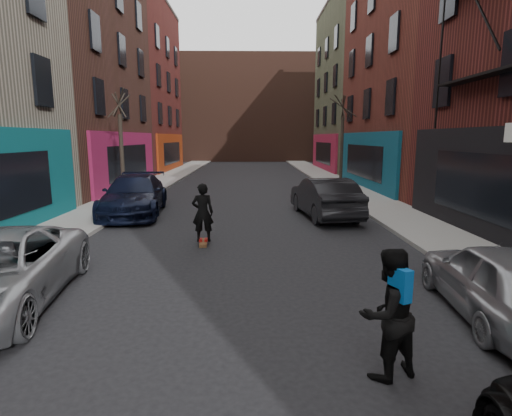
{
  "coord_description": "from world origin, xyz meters",
  "views": [
    {
      "loc": [
        0.2,
        -2.19,
        3.17
      ],
      "look_at": [
        0.34,
        6.7,
        1.6
      ],
      "focal_mm": 28.0,
      "sensor_mm": 36.0,
      "label": 1
    }
  ],
  "objects_px": {
    "tree_right_far": "(342,132)",
    "parked_right_far": "(500,281)",
    "skateboard": "(203,243)",
    "tree_left_far": "(121,133)",
    "parked_right_end": "(324,197)",
    "skateboarder": "(203,212)",
    "parked_left_end": "(134,195)",
    "pedestrian": "(388,313)"
  },
  "relations": [
    {
      "from": "pedestrian",
      "to": "tree_right_far",
      "type": "bearing_deg",
      "value": -123.51
    },
    {
      "from": "tree_right_far",
      "to": "parked_right_far",
      "type": "distance_m",
      "value": 19.84
    },
    {
      "from": "parked_left_end",
      "to": "tree_left_far",
      "type": "bearing_deg",
      "value": 107.17
    },
    {
      "from": "skateboard",
      "to": "parked_right_end",
      "type": "bearing_deg",
      "value": 39.14
    },
    {
      "from": "tree_left_far",
      "to": "parked_right_far",
      "type": "distance_m",
      "value": 17.55
    },
    {
      "from": "tree_left_far",
      "to": "parked_right_end",
      "type": "height_order",
      "value": "tree_left_far"
    },
    {
      "from": "tree_left_far",
      "to": "pedestrian",
      "type": "bearing_deg",
      "value": -61.76
    },
    {
      "from": "parked_left_end",
      "to": "skateboard",
      "type": "height_order",
      "value": "parked_left_end"
    },
    {
      "from": "tree_right_far",
      "to": "pedestrian",
      "type": "xyz_separation_m",
      "value": [
        -4.18,
        -21.3,
        -2.63
      ]
    },
    {
      "from": "skateboard",
      "to": "tree_left_far",
      "type": "bearing_deg",
      "value": 116.28
    },
    {
      "from": "parked_right_far",
      "to": "parked_right_end",
      "type": "relative_size",
      "value": 0.84
    },
    {
      "from": "skateboard",
      "to": "parked_left_end",
      "type": "bearing_deg",
      "value": 121.09
    },
    {
      "from": "parked_right_end",
      "to": "skateboard",
      "type": "bearing_deg",
      "value": 35.93
    },
    {
      "from": "tree_left_far",
      "to": "pedestrian",
      "type": "relative_size",
      "value": 3.66
    },
    {
      "from": "parked_right_end",
      "to": "pedestrian",
      "type": "height_order",
      "value": "pedestrian"
    },
    {
      "from": "parked_left_end",
      "to": "parked_right_far",
      "type": "bearing_deg",
      "value": -53.18
    },
    {
      "from": "parked_right_far",
      "to": "parked_right_end",
      "type": "height_order",
      "value": "parked_right_end"
    },
    {
      "from": "parked_left_end",
      "to": "pedestrian",
      "type": "relative_size",
      "value": 3.15
    },
    {
      "from": "skateboarder",
      "to": "pedestrian",
      "type": "height_order",
      "value": "skateboarder"
    },
    {
      "from": "tree_left_far",
      "to": "skateboarder",
      "type": "height_order",
      "value": "tree_left_far"
    },
    {
      "from": "parked_right_far",
      "to": "skateboard",
      "type": "xyz_separation_m",
      "value": [
        -5.8,
        5.05,
        -0.64
      ]
    },
    {
      "from": "skateboard",
      "to": "skateboarder",
      "type": "distance_m",
      "value": 0.93
    },
    {
      "from": "parked_left_end",
      "to": "parked_right_end",
      "type": "distance_m",
      "value": 7.83
    },
    {
      "from": "tree_right_far",
      "to": "skateboard",
      "type": "bearing_deg",
      "value": -117.01
    },
    {
      "from": "tree_right_far",
      "to": "parked_right_end",
      "type": "xyz_separation_m",
      "value": [
        -3.0,
        -10.38,
        -2.73
      ]
    },
    {
      "from": "tree_left_far",
      "to": "tree_right_far",
      "type": "xyz_separation_m",
      "value": [
        12.4,
        6.0,
        0.15
      ]
    },
    {
      "from": "tree_right_far",
      "to": "parked_right_end",
      "type": "relative_size",
      "value": 1.4
    },
    {
      "from": "parked_right_end",
      "to": "skateboarder",
      "type": "distance_m",
      "value": 6.05
    },
    {
      "from": "parked_right_end",
      "to": "tree_left_far",
      "type": "bearing_deg",
      "value": -32.3
    },
    {
      "from": "skateboarder",
      "to": "pedestrian",
      "type": "bearing_deg",
      "value": 111.31
    },
    {
      "from": "skateboarder",
      "to": "parked_left_end",
      "type": "bearing_deg",
      "value": -58.91
    },
    {
      "from": "tree_left_far",
      "to": "parked_right_end",
      "type": "relative_size",
      "value": 1.34
    },
    {
      "from": "tree_left_far",
      "to": "parked_left_end",
      "type": "height_order",
      "value": "tree_left_far"
    },
    {
      "from": "tree_right_far",
      "to": "parked_right_end",
      "type": "bearing_deg",
      "value": -106.12
    },
    {
      "from": "tree_right_far",
      "to": "skateboarder",
      "type": "xyz_separation_m",
      "value": [
        -7.4,
        -14.52,
        -2.55
      ]
    },
    {
      "from": "parked_right_end",
      "to": "parked_left_end",
      "type": "bearing_deg",
      "value": -12.26
    },
    {
      "from": "parked_left_end",
      "to": "pedestrian",
      "type": "xyz_separation_m",
      "value": [
        6.62,
        -11.59,
        0.08
      ]
    },
    {
      "from": "tree_left_far",
      "to": "skateboarder",
      "type": "distance_m",
      "value": 10.17
    },
    {
      "from": "tree_left_far",
      "to": "parked_left_end",
      "type": "bearing_deg",
      "value": -66.65
    },
    {
      "from": "parked_left_end",
      "to": "skateboarder",
      "type": "relative_size",
      "value": 3.2
    },
    {
      "from": "tree_right_far",
      "to": "skateboard",
      "type": "xyz_separation_m",
      "value": [
        -7.4,
        -14.52,
        -3.48
      ]
    },
    {
      "from": "parked_right_end",
      "to": "skateboard",
      "type": "distance_m",
      "value": 6.09
    }
  ]
}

